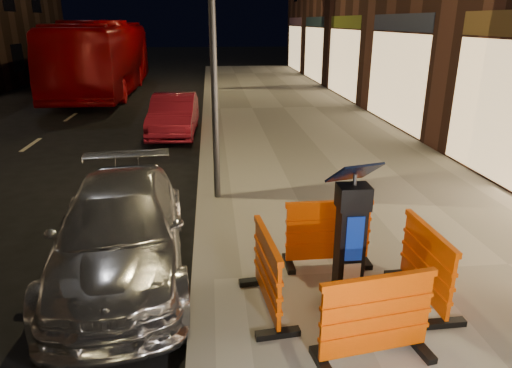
{
  "coord_description": "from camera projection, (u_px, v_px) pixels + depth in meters",
  "views": [
    {
      "loc": [
        0.19,
        -5.24,
        3.35
      ],
      "look_at": [
        0.8,
        1.0,
        1.1
      ],
      "focal_mm": 32.0,
      "sensor_mm": 36.0,
      "label": 1
    }
  ],
  "objects": [
    {
      "name": "parking_kiosk",
      "position": [
        350.0,
        240.0,
        5.19
      ],
      "size": [
        0.57,
        0.57,
        1.68
      ],
      "primitive_type": "cube",
      "rotation": [
        0.0,
        0.0,
        0.07
      ],
      "color": "black",
      "rests_on": "sidewalk"
    },
    {
      "name": "barrier_front",
      "position": [
        376.0,
        319.0,
        4.43
      ],
      "size": [
        1.27,
        0.68,
        0.94
      ],
      "primitive_type": "cube",
      "rotation": [
        0.0,
        0.0,
        0.15
      ],
      "color": "#EE4F02",
      "rests_on": "sidewalk"
    },
    {
      "name": "barrier_bldgside",
      "position": [
        426.0,
        265.0,
        5.41
      ],
      "size": [
        0.53,
        1.22,
        0.94
      ],
      "primitive_type": "cube",
      "rotation": [
        0.0,
        0.0,
        1.6
      ],
      "color": "#EE4F02",
      "rests_on": "sidewalk"
    },
    {
      "name": "sidewalk",
      "position": [
        422.0,
        273.0,
        6.27
      ],
      "size": [
        6.0,
        60.0,
        0.15
      ],
      "primitive_type": "cube",
      "color": "gray",
      "rests_on": "ground"
    },
    {
      "name": "barrier_kerbside",
      "position": [
        267.0,
        273.0,
        5.23
      ],
      "size": [
        0.62,
        1.25,
        0.94
      ],
      "primitive_type": "cube",
      "rotation": [
        0.0,
        0.0,
        1.67
      ],
      "color": "#EE4F02",
      "rests_on": "sidewalk"
    },
    {
      "name": "street_lamp_far",
      "position": [
        210.0,
        25.0,
        21.84
      ],
      "size": [
        0.12,
        0.12,
        6.0
      ],
      "primitive_type": "cylinder",
      "color": "#3F3F44",
      "rests_on": "sidewalk"
    },
    {
      "name": "kerb",
      "position": [
        203.0,
        285.0,
        5.99
      ],
      "size": [
        0.3,
        60.0,
        0.15
      ],
      "primitive_type": "cube",
      "color": "slate",
      "rests_on": "ground"
    },
    {
      "name": "car_silver",
      "position": [
        125.0,
        269.0,
        6.51
      ],
      "size": [
        2.14,
        4.41,
        1.24
      ],
      "primitive_type": "imported",
      "rotation": [
        0.0,
        0.0,
        0.1
      ],
      "color": "silver",
      "rests_on": "ground"
    },
    {
      "name": "car_red",
      "position": [
        175.0,
        134.0,
        14.26
      ],
      "size": [
        1.42,
        3.76,
        1.23
      ],
      "primitive_type": "imported",
      "rotation": [
        0.0,
        0.0,
        -0.03
      ],
      "color": "maroon",
      "rests_on": "ground"
    },
    {
      "name": "barrier_back",
      "position": [
        328.0,
        233.0,
        6.21
      ],
      "size": [
        1.21,
        0.51,
        0.94
      ],
      "primitive_type": "cube",
      "rotation": [
        0.0,
        0.0,
        0.01
      ],
      "color": "#EE4F02",
      "rests_on": "sidewalk"
    },
    {
      "name": "bus_doubledecker",
      "position": [
        107.0,
        93.0,
        22.43
      ],
      "size": [
        3.06,
        12.17,
        3.38
      ],
      "primitive_type": "imported",
      "rotation": [
        0.0,
        0.0,
        0.02
      ],
      "color": "#8F0205",
      "rests_on": "ground"
    },
    {
      "name": "street_lamp_mid",
      "position": [
        213.0,
        33.0,
        7.79
      ],
      "size": [
        0.12,
        0.12,
        6.0
      ],
      "primitive_type": "cylinder",
      "color": "#3F3F44",
      "rests_on": "sidewalk"
    },
    {
      "name": "ground_plane",
      "position": [
        203.0,
        290.0,
        6.02
      ],
      "size": [
        120.0,
        120.0,
        0.0
      ],
      "primitive_type": "plane",
      "color": "black",
      "rests_on": "ground"
    }
  ]
}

